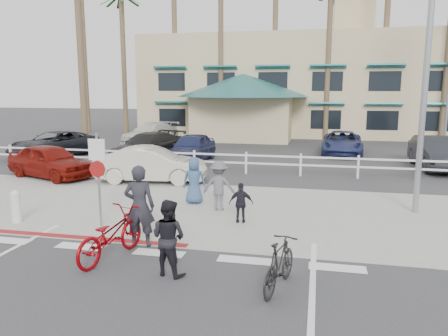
% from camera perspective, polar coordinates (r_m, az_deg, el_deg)
% --- Properties ---
extents(ground, '(140.00, 140.00, 0.00)m').
position_cam_1_polar(ground, '(9.87, -9.72, -12.21)').
color(ground, '#333335').
extents(bike_path, '(12.00, 16.00, 0.01)m').
position_cam_1_polar(bike_path, '(8.23, -15.15, -17.21)').
color(bike_path, '#333335').
rests_on(bike_path, ground).
extents(sidewalk_plaza, '(22.00, 7.00, 0.01)m').
position_cam_1_polar(sidewalk_plaza, '(13.91, -2.80, -5.35)').
color(sidewalk_plaza, gray).
rests_on(sidewalk_plaza, ground).
extents(cross_street, '(40.00, 5.00, 0.01)m').
position_cam_1_polar(cross_street, '(17.69, 0.56, -1.94)').
color(cross_street, '#333335').
rests_on(cross_street, ground).
extents(parking_lot, '(50.00, 16.00, 0.01)m').
position_cam_1_polar(parking_lot, '(26.93, 4.66, 2.26)').
color(parking_lot, '#333335').
rests_on(parking_lot, ground).
extents(curb_red, '(7.00, 0.25, 0.02)m').
position_cam_1_polar(curb_red, '(12.21, -20.89, -8.27)').
color(curb_red, maroon).
rests_on(curb_red, ground).
extents(rail_fence, '(29.40, 0.16, 1.00)m').
position_cam_1_polar(rail_fence, '(19.44, 3.20, 0.65)').
color(rail_fence, silver).
rests_on(rail_fence, ground).
extents(building, '(28.00, 16.00, 11.30)m').
position_cam_1_polar(building, '(39.51, 10.31, 12.89)').
color(building, '#CFBB8D').
rests_on(building, ground).
extents(sign_post, '(0.50, 0.10, 2.90)m').
position_cam_1_polar(sign_post, '(12.33, -16.06, -0.88)').
color(sign_post, gray).
rests_on(sign_post, ground).
extents(bollard_0, '(0.26, 0.26, 0.95)m').
position_cam_1_polar(bollard_0, '(13.73, -25.52, -4.55)').
color(bollard_0, silver).
rests_on(bollard_0, ground).
extents(streetlight_0, '(0.60, 2.00, 9.00)m').
position_cam_1_polar(streetlight_0, '(14.27, 24.98, 12.35)').
color(streetlight_0, gray).
rests_on(streetlight_0, ground).
extents(palm_0, '(4.00, 4.00, 15.00)m').
position_cam_1_polar(palm_0, '(39.75, -17.85, 15.23)').
color(palm_0, '#153819').
rests_on(palm_0, ground).
extents(palm_1, '(4.00, 4.00, 13.00)m').
position_cam_1_polar(palm_1, '(36.95, -13.01, 14.30)').
color(palm_1, '#153819').
rests_on(palm_1, ground).
extents(palm_2, '(4.00, 4.00, 16.00)m').
position_cam_1_polar(palm_2, '(36.55, -6.46, 16.91)').
color(palm_2, '#153819').
rests_on(palm_2, ground).
extents(palm_3, '(4.00, 4.00, 14.00)m').
position_cam_1_polar(palm_3, '(34.42, -0.42, 15.71)').
color(palm_3, '#153819').
rests_on(palm_3, ground).
extents(palm_4, '(4.00, 4.00, 15.00)m').
position_cam_1_polar(palm_4, '(34.81, 6.67, 16.41)').
color(palm_4, '#153819').
rests_on(palm_4, ground).
extents(palm_5, '(4.00, 4.00, 13.00)m').
position_cam_1_polar(palm_5, '(33.55, 13.51, 14.72)').
color(palm_5, '#153819').
rests_on(palm_5, ground).
extents(palm_6, '(4.00, 4.00, 17.00)m').
position_cam_1_polar(palm_6, '(35.05, 20.48, 17.46)').
color(palm_6, '#153819').
rests_on(palm_6, ground).
extents(palm_10, '(4.00, 4.00, 12.00)m').
position_cam_1_polar(palm_10, '(27.14, -18.24, 14.55)').
color(palm_10, '#153819').
rests_on(palm_10, ground).
extents(bike_red, '(1.21, 2.25, 1.12)m').
position_cam_1_polar(bike_red, '(10.11, -14.61, -8.45)').
color(bike_red, '#7F0208').
rests_on(bike_red, ground).
extents(rider_red, '(0.79, 0.59, 2.00)m').
position_cam_1_polar(rider_red, '(10.62, -10.98, -4.93)').
color(rider_red, '#222129').
rests_on(rider_red, ground).
extents(bike_black, '(0.85, 1.72, 1.00)m').
position_cam_1_polar(bike_black, '(8.47, 7.24, -12.38)').
color(bike_black, black).
rests_on(bike_black, ground).
extents(rider_black, '(0.91, 0.79, 1.58)m').
position_cam_1_polar(rider_black, '(9.02, -7.26, -8.98)').
color(rider_black, black).
rests_on(rider_black, ground).
extents(pedestrian_a, '(1.05, 0.64, 1.57)m').
position_cam_1_polar(pedestrian_a, '(13.58, -0.66, -2.33)').
color(pedestrian_a, '#595861').
rests_on(pedestrian_a, ground).
extents(pedestrian_child, '(0.71, 0.37, 1.16)m').
position_cam_1_polar(pedestrian_child, '(12.35, 2.25, -4.61)').
color(pedestrian_child, black).
rests_on(pedestrian_child, ground).
extents(pedestrian_b, '(0.83, 0.61, 1.54)m').
position_cam_1_polar(pedestrian_b, '(14.43, -3.91, -1.66)').
color(pedestrian_b, '#335179').
rests_on(pedestrian_b, ground).
extents(car_white_sedan, '(4.55, 2.07, 1.45)m').
position_cam_1_polar(car_white_sedan, '(17.95, -9.45, 0.44)').
color(car_white_sedan, beige).
rests_on(car_white_sedan, ground).
extents(car_red_compact, '(4.54, 3.06, 1.44)m').
position_cam_1_polar(car_red_compact, '(20.08, -21.77, 0.86)').
color(car_red_compact, '#6D0E07').
rests_on(car_red_compact, ground).
extents(lot_car_0, '(4.04, 5.64, 1.43)m').
position_cam_1_polar(lot_car_0, '(26.13, -21.29, 2.91)').
color(lot_car_0, black).
rests_on(lot_car_0, ground).
extents(lot_car_1, '(3.25, 5.41, 1.47)m').
position_cam_1_polar(lot_car_1, '(23.48, -9.93, 2.75)').
color(lot_car_1, black).
rests_on(lot_car_1, ground).
extents(lot_car_2, '(1.89, 4.38, 1.47)m').
position_cam_1_polar(lot_car_2, '(22.81, -4.26, 2.66)').
color(lot_car_2, '#1D244E').
rests_on(lot_car_2, ground).
extents(lot_car_3, '(1.75, 4.72, 1.54)m').
position_cam_1_polar(lot_car_3, '(22.96, 25.97, 1.79)').
color(lot_car_3, black).
rests_on(lot_car_3, ground).
extents(lot_car_4, '(3.19, 5.29, 1.43)m').
position_cam_1_polar(lot_car_4, '(30.77, -9.59, 4.49)').
color(lot_car_4, silver).
rests_on(lot_car_4, ground).
extents(lot_car_5, '(2.42, 4.90, 1.34)m').
position_cam_1_polar(lot_car_5, '(26.24, 15.18, 3.19)').
color(lot_car_5, navy).
rests_on(lot_car_5, ground).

